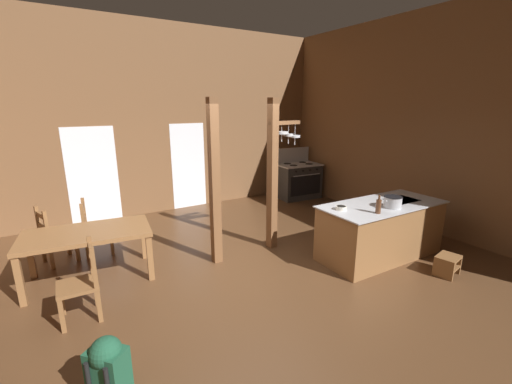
# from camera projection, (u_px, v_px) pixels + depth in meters

# --- Properties ---
(ground_plane) EXTENTS (8.55, 8.71, 0.10)m
(ground_plane) POSITION_uv_depth(u_px,v_px,m) (263.00, 280.00, 4.98)
(ground_plane) COLOR brown
(wall_back) EXTENTS (8.55, 0.14, 4.25)m
(wall_back) POSITION_uv_depth(u_px,v_px,m) (169.00, 121.00, 7.73)
(wall_back) COLOR brown
(wall_back) RESTS_ON ground_plane
(wall_right) EXTENTS (0.14, 8.71, 4.25)m
(wall_right) POSITION_uv_depth(u_px,v_px,m) (435.00, 124.00, 6.44)
(wall_right) COLOR brown
(wall_right) RESTS_ON ground_plane
(glazed_door_back_left) EXTENTS (1.00, 0.01, 2.05)m
(glazed_door_back_left) POSITION_uv_depth(u_px,v_px,m) (93.00, 176.00, 7.07)
(glazed_door_back_left) COLOR white
(glazed_door_back_left) RESTS_ON ground_plane
(glazed_panel_back_right) EXTENTS (0.84, 0.01, 2.05)m
(glazed_panel_back_right) POSITION_uv_depth(u_px,v_px,m) (189.00, 166.00, 8.15)
(glazed_panel_back_right) COLOR white
(glazed_panel_back_right) RESTS_ON ground_plane
(kitchen_island) EXTENTS (2.18, 1.01, 0.92)m
(kitchen_island) POSITION_uv_depth(u_px,v_px,m) (380.00, 230.00, 5.57)
(kitchen_island) COLOR olive
(kitchen_island) RESTS_ON ground_plane
(stove_range) EXTENTS (1.20, 0.90, 1.32)m
(stove_range) POSITION_uv_depth(u_px,v_px,m) (298.00, 180.00, 9.11)
(stove_range) COLOR #2F2F2F
(stove_range) RESTS_ON ground_plane
(support_post_with_pot_rack) EXTENTS (0.69, 0.27, 2.60)m
(support_post_with_pot_rack) POSITION_uv_depth(u_px,v_px,m) (274.00, 170.00, 5.70)
(support_post_with_pot_rack) COLOR brown
(support_post_with_pot_rack) RESTS_ON ground_plane
(support_post_center) EXTENTS (0.14, 0.14, 2.60)m
(support_post_center) POSITION_uv_depth(u_px,v_px,m) (215.00, 184.00, 5.15)
(support_post_center) COLOR brown
(support_post_center) RESTS_ON ground_plane
(step_stool) EXTENTS (0.41, 0.34, 0.30)m
(step_stool) POSITION_uv_depth(u_px,v_px,m) (447.00, 264.00, 5.00)
(step_stool) COLOR brown
(step_stool) RESTS_ON ground_plane
(dining_table) EXTENTS (1.80, 1.10, 0.74)m
(dining_table) POSITION_uv_depth(u_px,v_px,m) (87.00, 237.00, 4.77)
(dining_table) COLOR olive
(dining_table) RESTS_ON ground_plane
(ladderback_chair_near_window) EXTENTS (0.55, 0.55, 0.95)m
(ladderback_chair_near_window) POSITION_uv_depth(u_px,v_px,m) (54.00, 236.00, 5.32)
(ladderback_chair_near_window) COLOR brown
(ladderback_chair_near_window) RESTS_ON ground_plane
(ladderback_chair_by_post) EXTENTS (0.50, 0.50, 0.95)m
(ladderback_chair_by_post) POSITION_uv_depth(u_px,v_px,m) (94.00, 228.00, 5.68)
(ladderback_chair_by_post) COLOR brown
(ladderback_chair_by_post) RESTS_ON ground_plane
(ladderback_chair_at_table_end) EXTENTS (0.45, 0.45, 0.95)m
(ladderback_chair_at_table_end) POSITION_uv_depth(u_px,v_px,m) (82.00, 283.00, 3.94)
(ladderback_chair_at_table_end) COLOR brown
(ladderback_chair_at_table_end) RESTS_ON ground_plane
(backpack) EXTENTS (0.39, 0.39, 0.60)m
(backpack) POSITION_uv_depth(u_px,v_px,m) (108.00, 366.00, 2.86)
(backpack) COLOR #1E5138
(backpack) RESTS_ON ground_plane
(stockpot_on_counter) EXTENTS (0.35, 0.28, 0.18)m
(stockpot_on_counter) POSITION_uv_depth(u_px,v_px,m) (393.00, 202.00, 5.22)
(stockpot_on_counter) COLOR #B7BABF
(stockpot_on_counter) RESTS_ON kitchen_island
(mixing_bowl_on_counter) EXTENTS (0.17, 0.17, 0.06)m
(mixing_bowl_on_counter) POSITION_uv_depth(u_px,v_px,m) (341.00, 208.00, 5.13)
(mixing_bowl_on_counter) COLOR silver
(mixing_bowl_on_counter) RESTS_ON kitchen_island
(bottle_tall_on_counter) EXTENTS (0.08, 0.08, 0.28)m
(bottle_tall_on_counter) POSITION_uv_depth(u_px,v_px,m) (378.00, 206.00, 4.94)
(bottle_tall_on_counter) COLOR #56331E
(bottle_tall_on_counter) RESTS_ON kitchen_island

